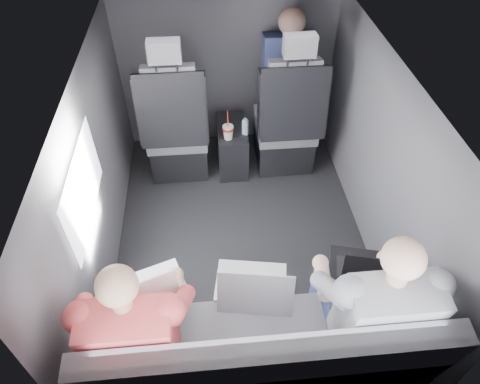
{
  "coord_description": "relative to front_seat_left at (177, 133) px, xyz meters",
  "views": [
    {
      "loc": [
        -0.2,
        -2.02,
        2.48
      ],
      "look_at": [
        -0.02,
        -0.05,
        0.55
      ],
      "focal_mm": 32.0,
      "sensor_mm": 36.0,
      "label": 1
    }
  ],
  "objects": [
    {
      "name": "floor",
      "position": [
        0.45,
        -0.84,
        -0.4
      ],
      "size": [
        2.6,
        2.6,
        0.0
      ],
      "primitive_type": "plane",
      "color": "black",
      "rests_on": "ground"
    },
    {
      "name": "ceiling",
      "position": [
        0.45,
        -0.84,
        0.95
      ],
      "size": [
        2.6,
        2.6,
        0.0
      ],
      "primitive_type": "plane",
      "rotation": [
        3.14,
        0.0,
        0.0
      ],
      "color": "#B2B2AD",
      "rests_on": "panel_back"
    },
    {
      "name": "panel_left",
      "position": [
        -0.45,
        -0.84,
        0.27
      ],
      "size": [
        0.02,
        2.6,
        1.35
      ],
      "primitive_type": "cube",
      "color": "#56565B",
      "rests_on": "floor"
    },
    {
      "name": "panel_right",
      "position": [
        1.35,
        -0.84,
        0.27
      ],
      "size": [
        0.02,
        2.6,
        1.35
      ],
      "primitive_type": "cube",
      "color": "#56565B",
      "rests_on": "floor"
    },
    {
      "name": "panel_front",
      "position": [
        0.45,
        0.46,
        0.27
      ],
      "size": [
        1.8,
        0.02,
        1.35
      ],
      "primitive_type": "cube",
      "color": "#56565B",
      "rests_on": "floor"
    },
    {
      "name": "panel_back",
      "position": [
        0.45,
        -2.14,
        0.27
      ],
      "size": [
        1.8,
        0.02,
        1.35
      ],
      "primitive_type": "cube",
      "color": "#56565B",
      "rests_on": "floor"
    },
    {
      "name": "side_window",
      "position": [
        -0.43,
        -1.14,
        0.5
      ],
      "size": [
        0.02,
        0.75,
        0.42
      ],
      "primitive_type": "cube",
      "color": "white",
      "rests_on": "panel_left"
    },
    {
      "name": "seatbelt",
      "position": [
        0.9,
        -0.17,
        0.4
      ],
      "size": [
        0.35,
        0.11,
        0.59
      ],
      "primitive_type": "cube",
      "rotation": [
        -0.14,
        0.49,
        0.0
      ],
      "color": "black",
      "rests_on": "front_seat_right"
    },
    {
      "name": "front_seat_left",
      "position": [
        0.0,
        0.0,
        0.0
      ],
      "size": [
        0.52,
        0.58,
        1.26
      ],
      "color": "black",
      "rests_on": "floor"
    },
    {
      "name": "front_seat_right",
      "position": [
        0.9,
        0.0,
        0.0
      ],
      "size": [
        0.52,
        0.58,
        1.26
      ],
      "color": "black",
      "rests_on": "floor"
    },
    {
      "name": "center_console",
      "position": [
        0.45,
        0.04,
        -0.2
      ],
      "size": [
        0.24,
        0.48,
        0.41
      ],
      "color": "black",
      "rests_on": "floor"
    },
    {
      "name": "rear_bench",
      "position": [
        0.45,
        -1.9,
        -0.09
      ],
      "size": [
        1.6,
        0.57,
        0.92
      ],
      "color": "slate",
      "rests_on": "floor"
    },
    {
      "name": "soda_cup",
      "position": [
        0.41,
        -0.11,
        0.07
      ],
      "size": [
        0.09,
        0.09,
        0.26
      ],
      "color": "white",
      "rests_on": "center_console"
    },
    {
      "name": "water_bottle",
      "position": [
        0.55,
        -0.07,
        0.07
      ],
      "size": [
        0.05,
        0.05,
        0.15
      ],
      "color": "#A9C8E5",
      "rests_on": "center_console"
    },
    {
      "name": "laptop_white",
      "position": [
        -0.1,
        -1.66,
        0.24
      ],
      "size": [
        0.43,
        0.44,
        0.27
      ],
      "color": "white",
      "rests_on": "passenger_rear_left"
    },
    {
      "name": "laptop_silver",
      "position": [
        0.43,
        -1.66,
        0.24
      ],
      "size": [
        0.4,
        0.38,
        0.26
      ],
      "color": "#B7B7BC",
      "rests_on": "rear_bench"
    },
    {
      "name": "laptop_black",
      "position": [
        1.04,
        -1.63,
        0.24
      ],
      "size": [
        0.41,
        0.4,
        0.26
      ],
      "color": "black",
      "rests_on": "passenger_rear_right"
    },
    {
      "name": "passenger_rear_left",
      "position": [
        -0.13,
        -1.81,
        0.21
      ],
      "size": [
        0.47,
        0.6,
        1.18
      ],
      "color": "#36373B",
      "rests_on": "rear_bench"
    },
    {
      "name": "passenger_rear_right",
      "position": [
        0.98,
        -1.81,
        0.23
      ],
      "size": [
        0.5,
        0.62,
        1.22
      ],
      "color": "navy",
      "rests_on": "rear_bench"
    },
    {
      "name": "passenger_front_right",
      "position": [
        0.93,
        0.26,
        0.35
      ],
      "size": [
        0.41,
        0.41,
        0.84
      ],
      "color": "navy",
      "rests_on": "front_seat_right"
    }
  ]
}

